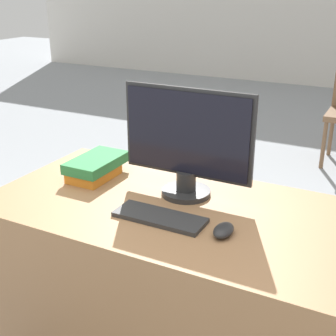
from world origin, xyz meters
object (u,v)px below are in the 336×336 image
(book_stack, at_px, (95,167))
(monitor, at_px, (186,142))
(mouse, at_px, (223,230))
(keyboard, at_px, (160,217))

(book_stack, bearing_deg, monitor, 2.79)
(monitor, relative_size, mouse, 5.01)
(monitor, xyz_separation_m, mouse, (0.25, -0.23, -0.20))
(mouse, bearing_deg, monitor, 137.07)
(monitor, height_order, keyboard, monitor)
(mouse, bearing_deg, book_stack, 162.23)
(mouse, xyz_separation_m, book_stack, (-0.66, 0.21, 0.03))
(keyboard, distance_m, book_stack, 0.48)
(keyboard, xyz_separation_m, book_stack, (-0.43, 0.21, 0.04))
(mouse, relative_size, book_stack, 0.38)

